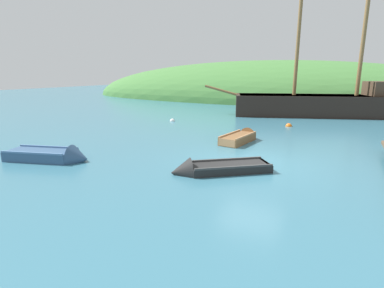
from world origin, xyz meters
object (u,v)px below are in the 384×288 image
(sailing_ship, at_px, (328,108))
(rowboat_far, at_px, (241,138))
(buoy_white, at_px, (172,121))
(rowboat_portside, at_px, (53,157))
(buoy_orange, at_px, (289,126))
(rowboat_center, at_px, (213,170))

(sailing_ship, distance_m, rowboat_far, 12.77)
(rowboat_far, distance_m, buoy_white, 7.72)
(rowboat_portside, bearing_deg, sailing_ship, 47.66)
(rowboat_portside, bearing_deg, buoy_orange, 43.45)
(buoy_orange, distance_m, buoy_white, 8.11)
(sailing_ship, height_order, rowboat_portside, sailing_ship)
(sailing_ship, bearing_deg, rowboat_portside, 45.50)
(rowboat_portside, xyz_separation_m, rowboat_far, (5.70, 6.77, -0.00))
(rowboat_far, bearing_deg, sailing_ship, -7.91)
(rowboat_portside, distance_m, buoy_white, 10.96)
(sailing_ship, xyz_separation_m, rowboat_far, (-3.51, -12.26, -0.48))
(rowboat_center, xyz_separation_m, buoy_orange, (0.85, 10.92, -0.08))
(buoy_orange, height_order, buoy_white, buoy_orange)
(buoy_orange, xyz_separation_m, buoy_white, (-7.97, -1.49, 0.00))
(sailing_ship, xyz_separation_m, buoy_orange, (-2.03, -6.62, -0.62))
(buoy_orange, bearing_deg, rowboat_portside, -120.04)
(rowboat_far, bearing_deg, rowboat_portside, 147.93)
(sailing_ship, distance_m, buoy_white, 12.89)
(buoy_white, bearing_deg, rowboat_center, -52.97)
(sailing_ship, bearing_deg, rowboat_center, 61.97)
(rowboat_portside, relative_size, rowboat_center, 1.03)
(buoy_orange, relative_size, buoy_white, 1.12)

